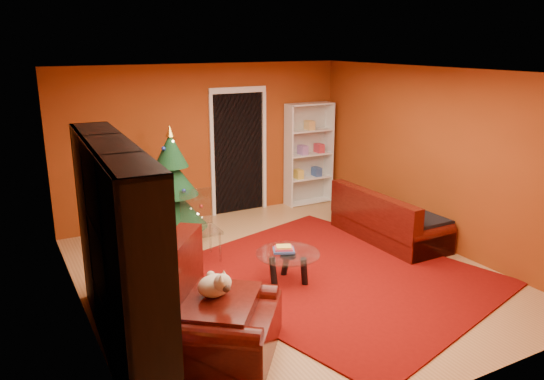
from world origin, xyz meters
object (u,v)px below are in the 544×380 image
white_bookshelf (309,154)px  gift_box_red (183,217)px  armchair (219,310)px  dog (214,286)px  rug (334,276)px  christmas_tree (173,186)px  media_unit (118,252)px  coffee_table (288,268)px  acrylic_chair (202,231)px  sofa (390,215)px  gift_box_teal (177,242)px

white_bookshelf → gift_box_red: bearing=179.8°
armchair → dog: size_ratio=2.93×
rug → white_bookshelf: white_bookshelf is taller
christmas_tree → dog: size_ratio=4.46×
media_unit → coffee_table: size_ratio=3.37×
christmas_tree → coffee_table: (0.77, -2.12, -0.65)m
rug → acrylic_chair: size_ratio=4.17×
sofa → white_bookshelf: bearing=0.9°
christmas_tree → rug: bearing=-58.1°
gift_box_teal → christmas_tree: bearing=74.6°
media_unit → gift_box_red: size_ratio=12.40×
media_unit → christmas_tree: (1.39, 2.65, -0.18)m
dog → sofa: bearing=-28.2°
christmas_tree → sofa: 3.32m
media_unit → gift_box_teal: media_unit is taller
armchair → coffee_table: armchair is taller
white_bookshelf → acrylic_chair: size_ratio=2.16×
rug → gift_box_teal: 2.32m
armchair → dog: 0.23m
gift_box_teal → armchair: size_ratio=0.26×
acrylic_chair → rug: bearing=-43.2°
gift_box_teal → coffee_table: (0.90, -1.63, 0.06)m
gift_box_teal → coffee_table: coffee_table is taller
gift_box_teal → acrylic_chair: bearing=-64.5°
rug → sofa: bearing=24.9°
coffee_table → acrylic_chair: (-0.68, 1.17, 0.23)m
coffee_table → acrylic_chair: bearing=120.3°
armchair → gift_box_red: bearing=24.2°
dog → white_bookshelf: bearing=-4.3°
rug → dog: (-1.99, -0.82, 0.67)m
gift_box_teal → armchair: armchair is taller
christmas_tree → dog: christmas_tree is taller
gift_box_red → dog: size_ratio=0.55×
christmas_tree → coffee_table: 2.35m
media_unit → acrylic_chair: 2.33m
christmas_tree → sofa: (2.91, -1.53, -0.46)m
rug → dog: bearing=-157.6°
gift_box_red → sofa: size_ratio=0.12×
media_unit → gift_box_teal: bearing=62.4°
christmas_tree → armchair: (-0.59, -3.12, -0.41)m
media_unit → christmas_tree: media_unit is taller
dog → acrylic_chair: (0.68, 2.11, -0.24)m
media_unit → dog: 0.96m
armchair → white_bookshelf: bearing=-3.7°
gift_box_red → media_unit: bearing=-117.7°
gift_box_teal → gift_box_red: (0.50, 1.19, -0.05)m
dog → christmas_tree: bearing=27.3°
media_unit → christmas_tree: bearing=64.9°
dog → gift_box_red: bearing=23.9°
gift_box_red → sofa: 3.39m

